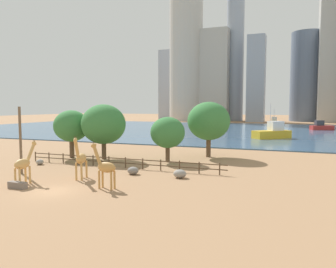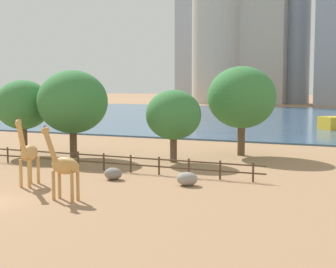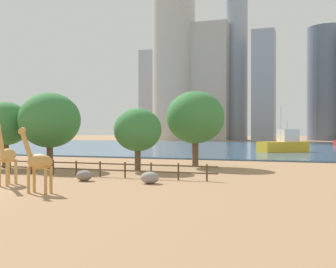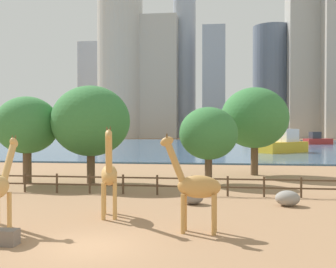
{
  "view_description": "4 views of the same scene",
  "coord_description": "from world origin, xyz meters",
  "views": [
    {
      "loc": [
        19.38,
        -22.49,
        7.38
      ],
      "look_at": [
        -0.8,
        30.3,
        2.62
      ],
      "focal_mm": 35.0,
      "sensor_mm": 36.0,
      "label": 1
    },
    {
      "loc": [
        20.58,
        -20.99,
        6.5
      ],
      "look_at": [
        1.23,
        22.79,
        1.8
      ],
      "focal_mm": 55.0,
      "sensor_mm": 36.0,
      "label": 2
    },
    {
      "loc": [
        19.84,
        -19.3,
        3.88
      ],
      "look_at": [
        -0.85,
        40.52,
        3.33
      ],
      "focal_mm": 45.0,
      "sensor_mm": 36.0,
      "label": 3
    },
    {
      "loc": [
        4.86,
        -15.18,
        4.51
      ],
      "look_at": [
        -1.44,
        34.82,
        3.56
      ],
      "focal_mm": 45.0,
      "sensor_mm": 36.0,
      "label": 4
    }
  ],
  "objects": [
    {
      "name": "giraffe_tall",
      "position": [
        -4.35,
        1.24,
        1.98
      ],
      "size": [
        0.81,
        2.98,
        4.13
      ],
      "rotation": [
        0.0,
        0.0,
        1.61
      ],
      "color": "tan",
      "rests_on": "ground"
    },
    {
      "name": "skyline_tower_glass",
      "position": [
        25.03,
        155.56,
        21.91
      ],
      "size": [
        15.32,
        15.32,
        43.82
      ],
      "primitive_type": "cylinder",
      "color": "slate",
      "rests_on": "ground"
    },
    {
      "name": "tree_left_small",
      "position": [
        3.89,
        17.9,
        3.92
      ],
      "size": [
        4.59,
        4.59,
        6.01
      ],
      "color": "brown",
      "rests_on": "ground"
    },
    {
      "name": "boulder_near_fence",
      "position": [
        3.26,
        9.0,
        0.41
      ],
      "size": [
        1.24,
        1.1,
        0.82
      ],
      "primitive_type": "ellipsoid",
      "color": "gray",
      "rests_on": "ground"
    },
    {
      "name": "tree_right_tall",
      "position": [
        -5.31,
        16.88,
        4.9
      ],
      "size": [
        6.17,
        6.17,
        7.69
      ],
      "color": "brown",
      "rests_on": "ground"
    },
    {
      "name": "boat_ferry",
      "position": [
        27.6,
        88.21,
        1.2
      ],
      "size": [
        7.1,
        4.95,
        2.95
      ],
      "rotation": [
        0.0,
        0.0,
        0.42
      ],
      "color": "#B22D28",
      "rests_on": "harbor_water"
    },
    {
      "name": "giraffe_companion",
      "position": [
        -0.61,
        4.99,
        2.11
      ],
      "size": [
        1.24,
        2.82,
        4.53
      ],
      "rotation": [
        0.0,
        0.0,
        4.96
      ],
      "color": "tan",
      "rests_on": "ground"
    },
    {
      "name": "giraffe_young",
      "position": [
        3.8,
        2.53,
        1.97
      ],
      "size": [
        2.67,
        0.84,
        4.22
      ],
      "rotation": [
        0.0,
        0.0,
        3.08
      ],
      "color": "#C18C47",
      "rests_on": "ground"
    },
    {
      "name": "skyline_block_left",
      "position": [
        -9.38,
        149.31,
        33.74
      ],
      "size": [
        8.82,
        8.82,
        67.47
      ],
      "primitive_type": "cylinder",
      "color": "#939EAD",
      "rests_on": "ground"
    },
    {
      "name": "enclosure_fence",
      "position": [
        -0.18,
        12.0,
        0.76
      ],
      "size": [
        26.12,
        0.14,
        1.3
      ],
      "color": "#4C3826",
      "rests_on": "ground"
    },
    {
      "name": "skyline_block_central",
      "position": [
        -33.14,
        141.08,
        38.45
      ],
      "size": [
        17.04,
        17.04,
        76.89
      ],
      "primitive_type": "cylinder",
      "color": "#B7B2A8",
      "rests_on": "ground"
    },
    {
      "name": "tree_left_large",
      "position": [
        -10.35,
        16.36,
        4.56
      ],
      "size": [
        5.01,
        5.01,
        6.85
      ],
      "color": "brown",
      "rests_on": "ground"
    },
    {
      "name": "skyline_tower_needle",
      "position": [
        2.28,
        140.89,
        20.5
      ],
      "size": [
        8.25,
        8.72,
        41.0
      ],
      "primitive_type": "cube",
      "color": "#939EAD",
      "rests_on": "ground"
    },
    {
      "name": "ground_plane",
      "position": [
        0.0,
        80.0,
        0.0
      ],
      "size": [
        400.0,
        400.0,
        0.0
      ],
      "primitive_type": "plane",
      "color": "#9E7551"
    },
    {
      "name": "tree_center_broad",
      "position": [
        7.93,
        24.09,
        5.25
      ],
      "size": [
        6.19,
        6.19,
        8.06
      ],
      "color": "brown",
      "rests_on": "ground"
    },
    {
      "name": "skyline_block_right",
      "position": [
        35.52,
        148.65,
        46.24
      ],
      "size": [
        11.7,
        14.12,
        92.48
      ],
      "primitive_type": "cube",
      "color": "#ADA89E",
      "rests_on": "ground"
    },
    {
      "name": "utility_pole",
      "position": [
        -8.34,
        4.91,
        3.68
      ],
      "size": [
        0.28,
        0.28,
        7.36
      ],
      "primitive_type": "cylinder",
      "color": "brown",
      "rests_on": "ground"
    },
    {
      "name": "boat_sailboat",
      "position": [
        12.48,
        111.93,
        1.26
      ],
      "size": [
        2.9,
        7.18,
        6.35
      ],
      "rotation": [
        0.0,
        0.0,
        4.66
      ],
      "color": "gold",
      "rests_on": "harbor_water"
    },
    {
      "name": "boat_barge",
      "position": [
        15.13,
        55.07,
        1.51
      ],
      "size": [
        8.6,
        8.2,
        7.87
      ],
      "rotation": [
        0.0,
        0.0,
        3.88
      ],
      "color": "gold",
      "rests_on": "harbor_water"
    },
    {
      "name": "boulder_small",
      "position": [
        8.61,
        9.13,
        0.44
      ],
      "size": [
        1.37,
        1.16,
        0.87
      ],
      "primitive_type": "ellipsoid",
      "color": "gray",
      "rests_on": "ground"
    },
    {
      "name": "skyline_block_wide",
      "position": [
        -20.02,
        142.69,
        22.96
      ],
      "size": [
        17.44,
        9.25,
        45.92
      ],
      "primitive_type": "cube",
      "color": "#ADA89E",
      "rests_on": "ground"
    },
    {
      "name": "boulder_by_pole",
      "position": [
        -10.54,
        10.12,
        0.34
      ],
      "size": [
        0.92,
        0.9,
        0.68
      ],
      "primitive_type": "ellipsoid",
      "color": "gray",
      "rests_on": "ground"
    },
    {
      "name": "feeding_trough",
      "position": [
        -3.67,
        -0.24,
        0.3
      ],
      "size": [
        1.8,
        0.6,
        0.6
      ],
      "primitive_type": "cube",
      "color": "#72665B",
      "rests_on": "ground"
    },
    {
      "name": "harbor_water",
      "position": [
        0.0,
        77.0,
        0.1
      ],
      "size": [
        180.0,
        86.0,
        0.2
      ],
      "primitive_type": "cube",
      "color": "#3D6084",
      "rests_on": "ground"
    },
    {
      "name": "skyline_tower_far",
      "position": [
        -50.52,
        165.87,
        20.3
      ],
      "size": [
        10.91,
        14.96,
        40.6
      ],
      "primitive_type": "cube",
      "color": "#939EAD",
      "rests_on": "ground"
    }
  ]
}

